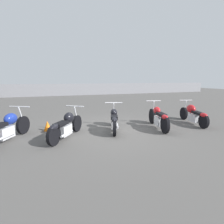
% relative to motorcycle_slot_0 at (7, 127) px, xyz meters
% --- Properties ---
extents(ground_plane, '(60.00, 60.00, 0.00)m').
position_rel_motorcycle_slot_0_xyz_m(ground_plane, '(3.49, 0.10, -0.43)').
color(ground_plane, '#514F4C').
extents(fence_back, '(40.00, 0.04, 1.37)m').
position_rel_motorcycle_slot_0_xyz_m(fence_back, '(3.49, 14.96, 0.25)').
color(fence_back, gray).
rests_on(fence_back, ground_plane).
extents(motorcycle_slot_0, '(1.17, 1.89, 0.99)m').
position_rel_motorcycle_slot_0_xyz_m(motorcycle_slot_0, '(0.00, 0.00, 0.00)').
color(motorcycle_slot_0, black).
rests_on(motorcycle_slot_0, ground_plane).
extents(motorcycle_slot_1, '(1.28, 1.72, 0.96)m').
position_rel_motorcycle_slot_0_xyz_m(motorcycle_slot_1, '(1.72, -0.31, -0.02)').
color(motorcycle_slot_1, black).
rests_on(motorcycle_slot_1, ground_plane).
extents(motorcycle_slot_2, '(0.90, 1.90, 0.97)m').
position_rel_motorcycle_slot_0_xyz_m(motorcycle_slot_2, '(3.47, -0.05, -0.03)').
color(motorcycle_slot_2, black).
rests_on(motorcycle_slot_2, ground_plane).
extents(motorcycle_slot_3, '(0.77, 2.01, 1.01)m').
position_rel_motorcycle_slot_0_xyz_m(motorcycle_slot_3, '(5.19, -0.36, -0.02)').
color(motorcycle_slot_3, black).
rests_on(motorcycle_slot_3, ground_plane).
extents(motorcycle_slot_4, '(0.80, 2.09, 0.94)m').
position_rel_motorcycle_slot_0_xyz_m(motorcycle_slot_4, '(7.02, -0.25, -0.02)').
color(motorcycle_slot_4, black).
rests_on(motorcycle_slot_4, ground_plane).
extents(traffic_cone_near, '(0.28, 0.28, 0.37)m').
position_rel_motorcycle_slot_0_xyz_m(traffic_cone_near, '(1.15, 0.77, -0.25)').
color(traffic_cone_near, orange).
rests_on(traffic_cone_near, ground_plane).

